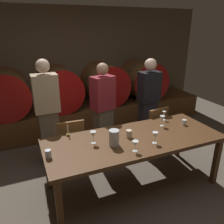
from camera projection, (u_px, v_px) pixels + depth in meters
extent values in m
plane|color=brown|center=(127.00, 184.00, 3.29)|extent=(8.16, 8.16, 0.00)
cube|color=brown|center=(75.00, 67.00, 5.18)|extent=(6.28, 0.24, 2.58)
cube|color=brown|center=(84.00, 116.00, 5.07)|extent=(5.65, 0.90, 0.53)
cylinder|color=brown|center=(6.00, 94.00, 4.27)|extent=(0.87, 0.85, 0.87)
cylinder|color=maroon|center=(6.00, 100.00, 3.89)|extent=(0.88, 0.03, 0.88)
cylinder|color=maroon|center=(6.00, 88.00, 4.64)|extent=(0.88, 0.03, 0.88)
cylinder|color=#2D2D33|center=(6.00, 94.00, 4.27)|extent=(0.87, 0.04, 0.87)
cylinder|color=brown|center=(58.00, 88.00, 4.63)|extent=(0.87, 0.85, 0.87)
cylinder|color=maroon|center=(63.00, 94.00, 4.25)|extent=(0.88, 0.03, 0.88)
cylinder|color=maroon|center=(55.00, 84.00, 5.01)|extent=(0.88, 0.03, 0.88)
cylinder|color=#2D2D33|center=(58.00, 88.00, 4.63)|extent=(0.87, 0.04, 0.87)
cylinder|color=brown|center=(104.00, 84.00, 5.01)|extent=(0.87, 0.85, 0.87)
cylinder|color=maroon|center=(112.00, 88.00, 4.63)|extent=(0.88, 0.03, 0.88)
cylinder|color=maroon|center=(98.00, 80.00, 5.38)|extent=(0.88, 0.03, 0.88)
cylinder|color=#2D2D33|center=(104.00, 84.00, 5.01)|extent=(0.87, 0.04, 0.87)
cylinder|color=brown|center=(142.00, 80.00, 5.36)|extent=(0.87, 0.85, 0.87)
cylinder|color=maroon|center=(152.00, 84.00, 4.99)|extent=(0.88, 0.03, 0.88)
cylinder|color=maroon|center=(134.00, 76.00, 5.74)|extent=(0.88, 0.03, 0.88)
cylinder|color=#2D2D33|center=(142.00, 80.00, 5.36)|extent=(0.87, 0.04, 0.87)
cube|color=#4C2D16|center=(134.00, 140.00, 3.01)|extent=(2.38, 0.95, 0.05)
cube|color=#4C2D16|center=(59.00, 208.00, 2.38)|extent=(0.07, 0.07, 0.71)
cube|color=#4C2D16|center=(216.00, 162.00, 3.20)|extent=(0.07, 0.07, 0.71)
cube|color=#4C2D16|center=(48.00, 166.00, 3.10)|extent=(0.07, 0.07, 0.71)
cube|color=#4C2D16|center=(178.00, 137.00, 3.91)|extent=(0.07, 0.07, 0.71)
cube|color=brown|center=(70.00, 143.00, 3.53)|extent=(0.41, 0.41, 0.04)
cube|color=brown|center=(71.00, 135.00, 3.29)|extent=(0.40, 0.05, 0.42)
cube|color=brown|center=(79.00, 149.00, 3.82)|extent=(0.05, 0.05, 0.42)
cube|color=brown|center=(58.00, 153.00, 3.70)|extent=(0.05, 0.05, 0.42)
cube|color=brown|center=(84.00, 159.00, 3.52)|extent=(0.05, 0.05, 0.42)
cube|color=brown|center=(62.00, 164.00, 3.41)|extent=(0.05, 0.05, 0.42)
cube|color=brown|center=(151.00, 129.00, 4.03)|extent=(0.45, 0.45, 0.04)
cube|color=brown|center=(158.00, 120.00, 3.80)|extent=(0.40, 0.10, 0.42)
cube|color=brown|center=(151.00, 134.00, 4.33)|extent=(0.05, 0.05, 0.42)
cube|color=brown|center=(137.00, 139.00, 4.16)|extent=(0.05, 0.05, 0.42)
cube|color=brown|center=(163.00, 142.00, 4.06)|extent=(0.05, 0.05, 0.42)
cube|color=brown|center=(149.00, 146.00, 3.89)|extent=(0.05, 0.05, 0.42)
cube|color=brown|center=(50.00, 137.00, 3.71)|extent=(0.30, 0.21, 0.90)
cube|color=tan|center=(46.00, 93.00, 3.44)|extent=(0.38, 0.25, 0.59)
sphere|color=beige|center=(43.00, 66.00, 3.29)|extent=(0.21, 0.21, 0.21)
cube|color=brown|center=(103.00, 131.00, 3.99)|extent=(0.34, 0.28, 0.84)
cube|color=maroon|center=(103.00, 93.00, 3.74)|extent=(0.43, 0.34, 0.57)
sphere|color=tan|center=(102.00, 69.00, 3.60)|extent=(0.20, 0.20, 0.20)
cube|color=black|center=(147.00, 122.00, 4.36)|extent=(0.31, 0.21, 0.84)
cube|color=black|center=(149.00, 87.00, 4.11)|extent=(0.39, 0.25, 0.55)
sphere|color=beige|center=(151.00, 65.00, 3.96)|extent=(0.22, 0.22, 0.22)
cylinder|color=olive|center=(68.00, 135.00, 3.06)|extent=(0.05, 0.05, 0.02)
cylinder|color=#EDE5CC|center=(68.00, 129.00, 3.03)|extent=(0.02, 0.02, 0.14)
cone|color=yellow|center=(67.00, 124.00, 3.00)|extent=(0.01, 0.01, 0.02)
cylinder|color=silver|center=(114.00, 138.00, 2.79)|extent=(0.13, 0.13, 0.20)
cylinder|color=white|center=(93.00, 143.00, 2.87)|extent=(0.06, 0.06, 0.00)
cylinder|color=white|center=(93.00, 140.00, 2.85)|extent=(0.01, 0.01, 0.08)
cone|color=white|center=(93.00, 135.00, 2.82)|extent=(0.08, 0.08, 0.08)
cylinder|color=silver|center=(135.00, 151.00, 2.68)|extent=(0.06, 0.06, 0.00)
cylinder|color=silver|center=(135.00, 149.00, 2.67)|extent=(0.01, 0.01, 0.06)
cone|color=silver|center=(135.00, 144.00, 2.65)|extent=(0.08, 0.08, 0.07)
cylinder|color=white|center=(154.00, 143.00, 2.87)|extent=(0.06, 0.06, 0.00)
cylinder|color=white|center=(155.00, 141.00, 2.86)|extent=(0.01, 0.01, 0.06)
cone|color=white|center=(155.00, 135.00, 2.83)|extent=(0.07, 0.07, 0.09)
cylinder|color=white|center=(162.00, 126.00, 3.37)|extent=(0.06, 0.06, 0.00)
cylinder|color=white|center=(162.00, 123.00, 3.36)|extent=(0.01, 0.01, 0.07)
cone|color=white|center=(162.00, 119.00, 3.33)|extent=(0.08, 0.08, 0.09)
cylinder|color=white|center=(164.00, 120.00, 3.58)|extent=(0.06, 0.06, 0.00)
cylinder|color=white|center=(164.00, 117.00, 3.57)|extent=(0.01, 0.01, 0.07)
cone|color=white|center=(164.00, 113.00, 3.54)|extent=(0.06, 0.06, 0.07)
cylinder|color=silver|center=(48.00, 154.00, 2.53)|extent=(0.07, 0.07, 0.10)
cylinder|color=beige|center=(129.00, 134.00, 3.01)|extent=(0.08, 0.08, 0.10)
cylinder|color=white|center=(184.00, 122.00, 3.39)|extent=(0.07, 0.07, 0.08)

